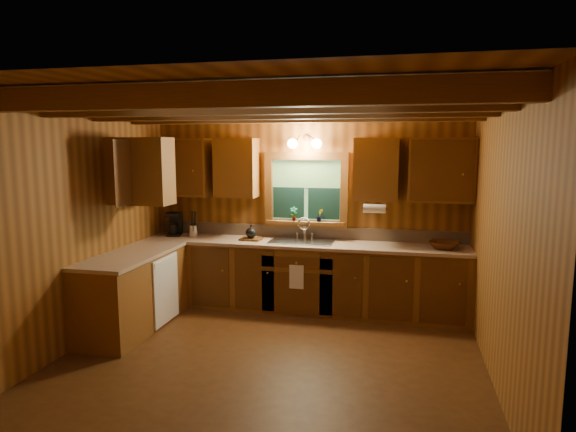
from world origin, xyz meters
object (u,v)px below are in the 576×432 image
at_px(sink, 302,245).
at_px(wicker_basket, 444,245).
at_px(coffee_maker, 175,224).
at_px(cutting_board, 251,239).

height_order(sink, wicker_basket, sink).
bearing_deg(coffee_maker, cutting_board, -21.57).
distance_m(sink, wicker_basket, 1.76).
bearing_deg(wicker_basket, coffee_maker, 178.25).
xyz_separation_m(coffee_maker, wicker_basket, (3.58, -0.11, -0.11)).
xyz_separation_m(cutting_board, wicker_basket, (2.44, -0.01, 0.03)).
relative_size(coffee_maker, cutting_board, 1.15).
relative_size(coffee_maker, wicker_basket, 0.88).
height_order(sink, coffee_maker, coffee_maker).
relative_size(sink, cutting_board, 2.96).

